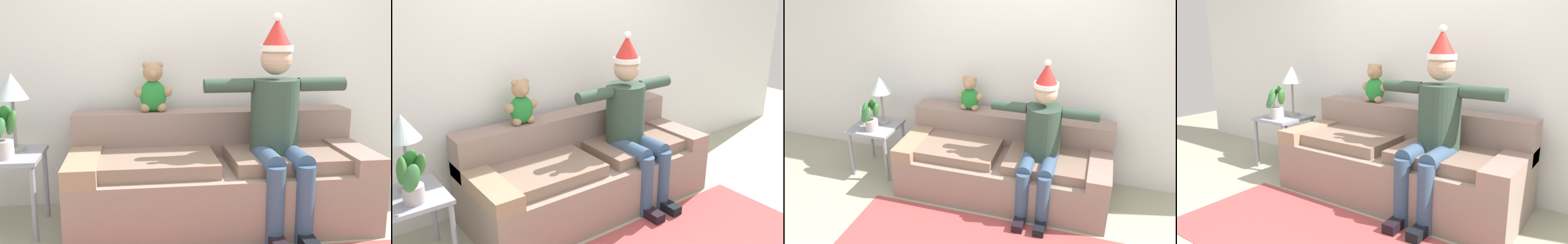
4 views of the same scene
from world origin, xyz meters
TOP-DOWN VIEW (x-y plane):
  - back_wall at (0.00, 1.55)m, footprint 7.00×0.10m
  - couch at (0.00, 1.04)m, footprint 2.14×0.86m
  - person_seated at (0.39, 0.88)m, footprint 1.02×0.77m
  - teddy_bear at (-0.46, 1.30)m, footprint 0.29×0.17m
  - side_table at (-1.49, 1.03)m, footprint 0.49×0.49m
  - table_lamp at (-1.44, 1.13)m, footprint 0.24×0.24m
  - potted_plant at (-1.47, 0.93)m, footprint 0.23×0.25m

SIDE VIEW (x-z plane):
  - couch at x=0.00m, z-range -0.08..0.71m
  - side_table at x=-1.49m, z-range 0.19..0.74m
  - potted_plant at x=-1.47m, z-range 0.54..0.92m
  - person_seated at x=0.39m, z-range 0.01..1.52m
  - teddy_bear at x=-0.46m, z-range 0.76..1.15m
  - table_lamp at x=-1.44m, z-range 0.71..1.26m
  - back_wall at x=0.00m, z-range 0.00..2.70m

